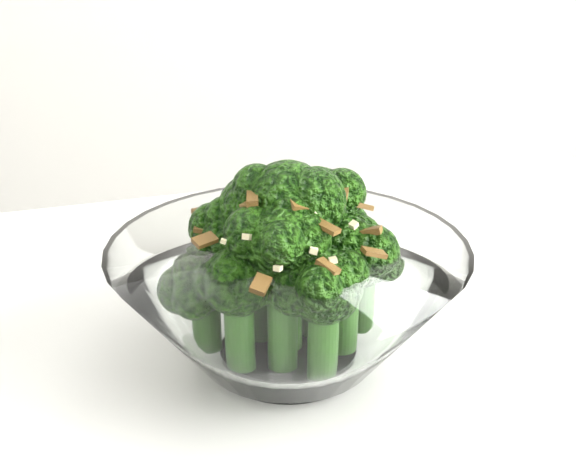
# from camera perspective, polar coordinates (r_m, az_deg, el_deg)

# --- Properties ---
(broccoli_dish) EXTENTS (0.22, 0.22, 0.13)m
(broccoli_dish) POSITION_cam_1_polar(r_m,az_deg,el_deg) (0.49, 0.11, -4.04)
(broccoli_dish) COLOR white
(broccoli_dish) RESTS_ON table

